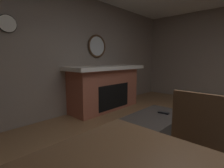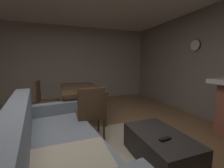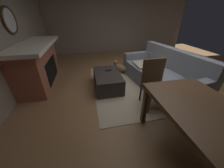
# 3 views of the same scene
# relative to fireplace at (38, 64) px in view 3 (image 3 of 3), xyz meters

# --- Properties ---
(floor) EXTENTS (8.86, 8.86, 0.00)m
(floor) POSITION_rel_fireplace_xyz_m (0.93, 2.71, -0.53)
(floor) COLOR olive
(wall_left) EXTENTS (0.12, 6.57, 2.59)m
(wall_left) POSITION_rel_fireplace_xyz_m (-2.76, 2.71, 0.77)
(wall_left) COLOR gray
(wall_left) RESTS_ON ground
(area_rug) EXTENTS (2.60, 2.00, 0.01)m
(area_rug) POSITION_rel_fireplace_xyz_m (0.62, 2.30, -0.52)
(area_rug) COLOR tan
(area_rug) RESTS_ON ground
(fireplace) EXTENTS (2.01, 0.76, 1.04)m
(fireplace) POSITION_rel_fireplace_xyz_m (0.00, 0.00, 0.00)
(fireplace) COLOR #9E5642
(fireplace) RESTS_ON ground
(round_wall_mirror) EXTENTS (0.56, 0.05, 0.56)m
(round_wall_mirror) POSITION_rel_fireplace_xyz_m (0.00, -0.29, 0.98)
(round_wall_mirror) COLOR #4C331E
(couch) EXTENTS (2.29, 1.25, 0.90)m
(couch) POSITION_rel_fireplace_xyz_m (0.80, 3.01, -0.22)
(couch) COLOR slate
(couch) RESTS_ON ground
(ottoman_coffee_table) EXTENTS (1.00, 0.61, 0.38)m
(ottoman_coffee_table) POSITION_rel_fireplace_xyz_m (0.62, 1.67, -0.34)
(ottoman_coffee_table) COLOR #2D2826
(ottoman_coffee_table) RESTS_ON ground
(tv_remote) EXTENTS (0.07, 0.17, 0.02)m
(tv_remote) POSITION_rel_fireplace_xyz_m (0.47, 1.72, -0.13)
(tv_remote) COLOR black
(tv_remote) RESTS_ON ottoman_coffee_table
(dining_table) EXTENTS (1.75, 0.89, 0.74)m
(dining_table) POSITION_rel_fireplace_xyz_m (2.71, 2.43, 0.13)
(dining_table) COLOR #513823
(dining_table) RESTS_ON ground
(dining_chair_west) EXTENTS (0.44, 0.44, 0.93)m
(dining_chair_west) POSITION_rel_fireplace_xyz_m (1.44, 2.43, -0.01)
(dining_chair_west) COLOR #513823
(dining_chair_west) RESTS_ON ground
(small_dog) EXTENTS (0.53, 0.43, 0.31)m
(small_dog) POSITION_rel_fireplace_xyz_m (-0.22, 2.20, -0.35)
(small_dog) COLOR #8C6B4C
(small_dog) RESTS_ON ground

